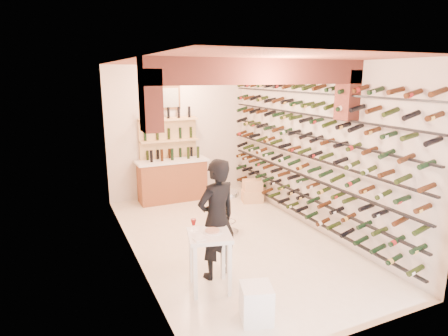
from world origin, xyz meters
name	(u,v)px	position (x,y,z in m)	size (l,w,h in m)	color
ground	(231,239)	(0.00, 0.00, 0.00)	(6.00, 6.00, 0.00)	white
room_shell	(238,120)	(0.00, -0.26, 2.25)	(3.52, 6.02, 3.21)	beige
wine_rack	(303,151)	(1.53, 0.00, 1.55)	(0.32, 5.70, 2.56)	black
back_counter	(172,179)	(-0.30, 2.65, 0.53)	(1.70, 0.62, 1.29)	brown
back_shelving	(169,151)	(-0.30, 2.89, 1.17)	(1.40, 0.31, 2.73)	tan
tasting_table	(209,244)	(-0.99, -1.39, 0.69)	(0.70, 0.70, 1.02)	white
white_stool	(256,303)	(-0.74, -2.30, 0.24)	(0.38, 0.38, 0.47)	white
person	(217,219)	(-0.75, -1.09, 0.91)	(0.67, 0.44, 1.82)	black
chrome_barstool	(228,209)	(0.08, 0.30, 0.48)	(0.43, 0.43, 0.83)	silver
crate_lower	(252,196)	(1.40, 1.74, 0.15)	(0.49, 0.34, 0.29)	#E9B480
crate_upper	(253,185)	(1.40, 1.74, 0.42)	(0.44, 0.30, 0.26)	#E9B480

